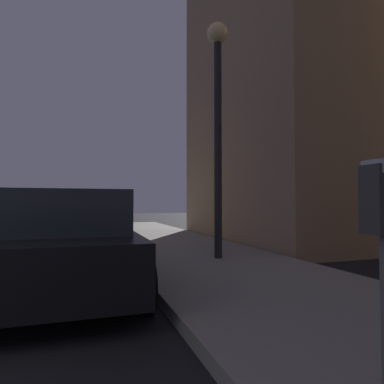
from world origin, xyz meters
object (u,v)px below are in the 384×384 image
(car_black, at_px, (64,242))
(street_lamp, at_px, (218,99))
(car_white, at_px, (77,215))
(car_silver, at_px, (79,211))
(car_yellow_cab, at_px, (74,221))

(car_black, height_order, street_lamp, street_lamp)
(car_white, xyz_separation_m, car_silver, (-0.00, 6.88, 0.01))
(car_silver, relative_size, street_lamp, 0.90)
(car_silver, bearing_deg, car_white, -89.99)
(car_yellow_cab, bearing_deg, car_white, 89.99)
(car_yellow_cab, relative_size, street_lamp, 0.87)
(car_yellow_cab, bearing_deg, street_lamp, -59.39)
(car_black, relative_size, car_yellow_cab, 0.96)
(car_silver, bearing_deg, car_black, -90.00)
(car_black, relative_size, car_silver, 0.93)
(car_white, bearing_deg, car_silver, 90.01)
(car_black, bearing_deg, street_lamp, 22.61)
(car_black, distance_m, car_silver, 19.13)
(car_white, bearing_deg, street_lamp, -75.38)
(car_black, relative_size, street_lamp, 0.84)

